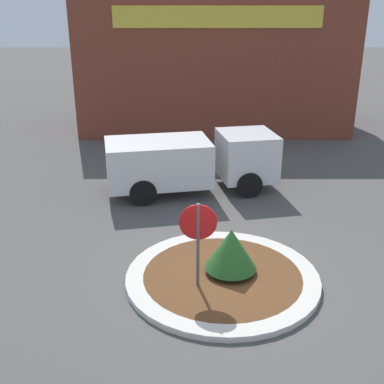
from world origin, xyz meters
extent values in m
plane|color=#514F4C|center=(0.00, 0.00, 0.00)|extent=(120.00, 120.00, 0.00)
cylinder|color=beige|center=(0.00, 0.00, 0.07)|extent=(4.45, 4.45, 0.14)
cylinder|color=brown|center=(0.00, 0.00, 0.07)|extent=(3.65, 3.65, 0.14)
cylinder|color=#4C4C51|center=(-0.57, -0.42, 1.05)|extent=(0.07, 0.07, 2.09)
cylinder|color=#B71414|center=(-0.57, -0.42, 1.67)|extent=(0.81, 0.03, 0.81)
cylinder|color=brown|center=(0.19, 0.12, 0.20)|extent=(0.08, 0.08, 0.12)
cone|color=#235623|center=(0.19, 0.12, 0.74)|extent=(1.20, 1.20, 0.97)
cube|color=silver|center=(1.15, 5.99, 1.15)|extent=(2.12, 2.23, 1.53)
cube|color=silver|center=(-1.81, 5.42, 1.09)|extent=(3.68, 2.62, 1.41)
cube|color=black|center=(1.76, 6.11, 1.42)|extent=(0.37, 1.69, 0.53)
cylinder|color=black|center=(0.80, 6.87, 0.43)|extent=(0.88, 0.38, 0.85)
cylinder|color=black|center=(1.16, 5.05, 0.43)|extent=(0.88, 0.38, 0.85)
cylinder|color=black|center=(-2.59, 6.21, 0.43)|extent=(0.88, 0.38, 0.85)
cylinder|color=black|center=(-2.24, 4.39, 0.43)|extent=(0.88, 0.38, 0.85)
cube|color=brown|center=(0.38, 15.05, 3.09)|extent=(12.73, 6.00, 6.19)
cube|color=gold|center=(0.38, 12.02, 5.38)|extent=(8.91, 0.08, 0.90)
camera|label=1|loc=(-0.70, -9.57, 6.00)|focal=45.00mm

